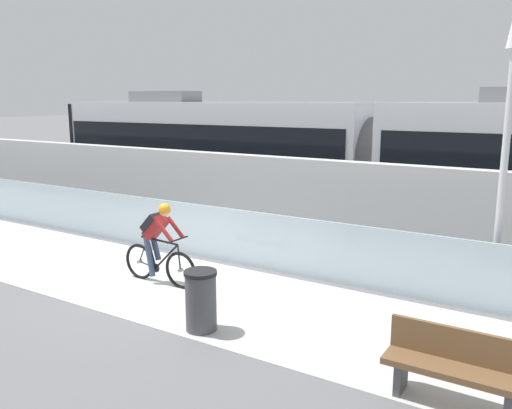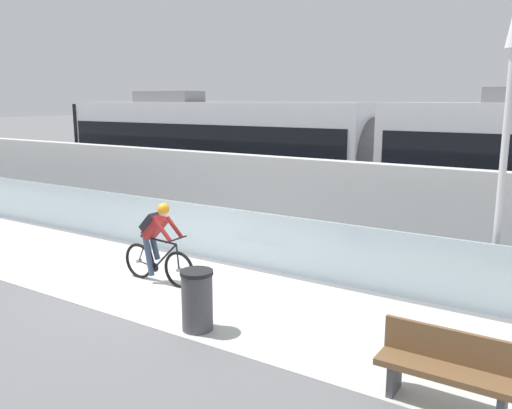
# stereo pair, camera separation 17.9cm
# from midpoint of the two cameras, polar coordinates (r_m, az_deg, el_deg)

# --- Properties ---
(ground_plane) EXTENTS (200.00, 200.00, 0.00)m
(ground_plane) POSITION_cam_midpoint_polar(r_m,az_deg,el_deg) (10.38, -9.16, -8.62)
(ground_plane) COLOR slate
(bike_path_deck) EXTENTS (32.00, 3.20, 0.01)m
(bike_path_deck) POSITION_cam_midpoint_polar(r_m,az_deg,el_deg) (10.37, -9.16, -8.59)
(bike_path_deck) COLOR silver
(bike_path_deck) RESTS_ON ground
(glass_parapet) EXTENTS (32.00, 0.05, 1.21)m
(glass_parapet) POSITION_cam_midpoint_polar(r_m,az_deg,el_deg) (11.57, -3.12, -3.27)
(glass_parapet) COLOR silver
(glass_parapet) RESTS_ON ground
(concrete_barrier_wall) EXTENTS (32.00, 0.36, 2.18)m
(concrete_barrier_wall) POSITION_cam_midpoint_polar(r_m,az_deg,el_deg) (12.93, 1.54, 0.49)
(concrete_barrier_wall) COLOR silver
(concrete_barrier_wall) RESTS_ON ground
(tram_rail_near) EXTENTS (32.00, 0.08, 0.01)m
(tram_rail_near) POSITION_cam_midpoint_polar(r_m,az_deg,el_deg) (15.28, 6.37, -2.05)
(tram_rail_near) COLOR #595654
(tram_rail_near) RESTS_ON ground
(tram_rail_far) EXTENTS (32.00, 0.08, 0.01)m
(tram_rail_far) POSITION_cam_midpoint_polar(r_m,az_deg,el_deg) (16.55, 8.59, -1.08)
(tram_rail_far) COLOR #595654
(tram_rail_far) RESTS_ON ground
(tram) EXTENTS (22.56, 2.54, 3.81)m
(tram) POSITION_cam_midpoint_polar(r_m,az_deg,el_deg) (14.97, 13.65, 4.76)
(tram) COLOR silver
(tram) RESTS_ON ground
(cyclist_on_bike) EXTENTS (1.77, 0.58, 1.61)m
(cyclist_on_bike) POSITION_cam_midpoint_polar(r_m,az_deg,el_deg) (10.27, -10.19, -4.18)
(cyclist_on_bike) COLOR black
(cyclist_on_bike) RESTS_ON ground
(lamp_post_antenna) EXTENTS (0.28, 0.28, 5.20)m
(lamp_post_antenna) POSITION_cam_midpoint_polar(r_m,az_deg,el_deg) (9.43, 26.19, 8.85)
(lamp_post_antenna) COLOR gray
(lamp_post_antenna) RESTS_ON ground
(trash_bin) EXTENTS (0.51, 0.51, 0.96)m
(trash_bin) POSITION_cam_midpoint_polar(r_m,az_deg,el_deg) (8.23, -5.78, -10.31)
(trash_bin) COLOR #47474C
(trash_bin) RESTS_ON ground
(bench) EXTENTS (1.60, 0.45, 0.89)m
(bench) POSITION_cam_midpoint_polar(r_m,az_deg,el_deg) (6.73, 20.91, -16.21)
(bench) COLOR brown
(bench) RESTS_ON ground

